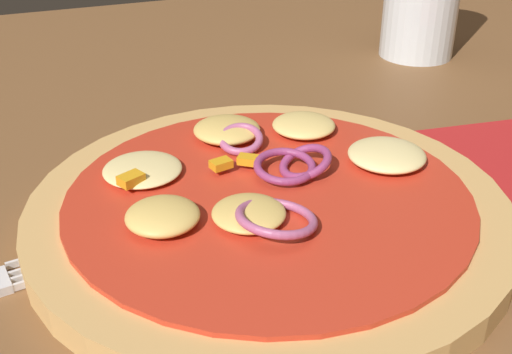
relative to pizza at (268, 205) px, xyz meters
name	(u,v)px	position (x,y,z in m)	size (l,w,h in m)	color
dining_table	(288,233)	(0.02, 0.01, -0.03)	(1.33, 1.05, 0.04)	brown
pizza	(268,205)	(0.00, 0.00, 0.00)	(0.28, 0.28, 0.03)	tan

